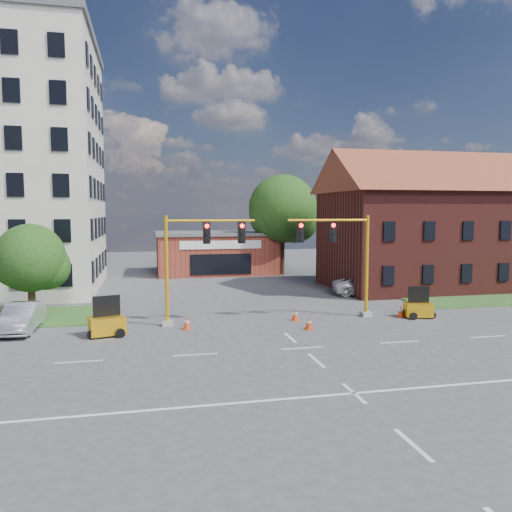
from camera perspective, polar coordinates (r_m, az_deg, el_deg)
The scene contains 17 objects.
ground at distance 23.94m, azimuth 5.29°, elevation -10.44°, with size 120.00×120.00×0.00m, color #414144.
grass_verge_ne at distance 40.34m, azimuth 26.30°, elevation -4.52°, with size 14.00×4.00×0.08m, color #295620.
lane_markings at distance 21.22m, azimuth 7.82°, elevation -12.50°, with size 60.00×36.00×0.01m, color silver, non-canonical shape.
brick_shop at distance 52.59m, azimuth -4.66°, elevation 0.44°, with size 12.40×8.40×4.30m.
townhouse_row at distance 45.49m, azimuth 21.07°, elevation 4.15°, with size 21.00×11.00×11.50m.
tree_large at distance 50.98m, azimuth 3.44°, elevation 5.09°, with size 7.28×6.94×10.17m.
tree_nw_front at distance 33.36m, azimuth -24.00°, elevation -0.46°, with size 4.37×4.17×5.68m.
signal_mast_west at distance 28.20m, azimuth -6.86°, elevation 0.00°, with size 5.30×0.60×6.20m.
signal_mast_east at distance 30.30m, azimuth 9.76°, elevation 0.32°, with size 5.30×0.60×6.20m.
trailer_west at distance 27.08m, azimuth -16.66°, elevation -7.44°, with size 2.00×1.58×2.01m.
trailer_east at distance 31.91m, azimuth 18.05°, elevation -5.70°, with size 1.81×1.45×1.81m.
cone_a at distance 27.70m, azimuth -7.92°, elevation -7.60°, with size 0.40×0.40×0.70m.
cone_b at distance 29.65m, azimuth 4.51°, elevation -6.73°, with size 0.40×0.40×0.70m.
cone_c at distance 27.52m, azimuth 6.05°, elevation -7.67°, with size 0.40×0.40×0.70m.
cone_d at distance 31.80m, azimuth 16.21°, elevation -6.11°, with size 0.40×0.40×0.70m.
pickup_white at distance 39.35m, azimuth 12.56°, elevation -3.34°, with size 2.39×5.19×1.44m, color white.
sedan_silver_front at distance 29.67m, azimuth -25.19°, elevation -6.37°, with size 1.60×4.60×1.51m, color #AFB0B7.
Camera 1 is at (-7.06, -21.96, 6.39)m, focal length 35.00 mm.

